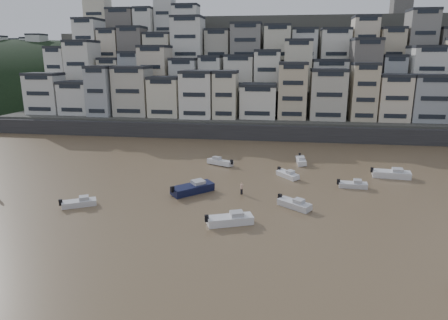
% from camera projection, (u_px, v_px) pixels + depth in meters
% --- Properties ---
extents(ground, '(400.00, 400.00, 0.00)m').
position_uv_depth(ground, '(65.00, 293.00, 33.24)').
color(ground, brown).
rests_on(ground, ground).
extents(sea_strip, '(340.00, 340.00, 0.00)m').
position_uv_depth(sea_strip, '(9.00, 97.00, 187.42)').
color(sea_strip, '#435060').
rests_on(sea_strip, ground).
extents(harbor_wall, '(140.00, 3.00, 3.50)m').
position_uv_depth(harbor_wall, '(250.00, 132.00, 93.59)').
color(harbor_wall, '#38383A').
rests_on(harbor_wall, ground).
extents(hillside, '(141.04, 66.00, 50.00)m').
position_uv_depth(hillside, '(275.00, 75.00, 128.19)').
color(hillside, '#4C4C47').
rests_on(hillside, ground).
extents(headland, '(216.00, 135.00, 53.33)m').
position_uv_depth(headland, '(25.00, 100.00, 175.74)').
color(headland, black).
rests_on(headland, ground).
extents(boat_c, '(6.52, 6.49, 1.89)m').
position_uv_depth(boat_c, '(193.00, 187.00, 57.07)').
color(boat_c, '#12173A').
rests_on(boat_c, ground).
extents(boat_a, '(6.18, 3.92, 1.60)m').
position_uv_depth(boat_a, '(230.00, 218.00, 46.53)').
color(boat_a, white).
rests_on(boat_a, ground).
extents(boat_e, '(4.21, 4.70, 1.30)m').
position_uv_depth(boat_e, '(288.00, 174.00, 64.36)').
color(boat_e, white).
rests_on(boat_e, ground).
extents(boat_b, '(4.99, 4.39, 1.37)m').
position_uv_depth(boat_b, '(294.00, 203.00, 51.55)').
color(boat_b, silver).
rests_on(boat_b, ground).
extents(boat_g, '(6.54, 2.71, 1.74)m').
position_uv_depth(boat_g, '(392.00, 172.00, 64.30)').
color(boat_g, silver).
rests_on(boat_g, ground).
extents(boat_h, '(5.51, 3.88, 1.44)m').
position_uv_depth(boat_h, '(220.00, 161.00, 71.87)').
color(boat_h, silver).
rests_on(boat_h, ground).
extents(boat_j, '(4.87, 3.61, 1.28)m').
position_uv_depth(boat_j, '(79.00, 202.00, 52.12)').
color(boat_j, silver).
rests_on(boat_j, ground).
extents(boat_d, '(4.56, 1.65, 1.23)m').
position_uv_depth(boat_d, '(353.00, 184.00, 59.46)').
color(boat_d, silver).
rests_on(boat_d, ground).
extents(boat_i, '(2.06, 5.36, 1.43)m').
position_uv_depth(boat_i, '(301.00, 160.00, 72.79)').
color(boat_i, silver).
rests_on(boat_i, ground).
extents(person_pink, '(0.44, 0.44, 1.74)m').
position_uv_depth(person_pink, '(242.00, 188.00, 56.63)').
color(person_pink, '#D7AE98').
rests_on(person_pink, ground).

